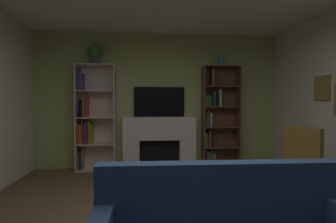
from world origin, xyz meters
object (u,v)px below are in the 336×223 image
object	(u,v)px
vase_with_flowers	(221,60)
armchair	(289,167)
coffee_table	(205,208)
fireplace	(160,141)
potted_plant	(95,53)
tv	(159,102)
bookshelf_left	(91,119)
bookshelf_right	(216,117)

from	to	relation	value
vase_with_flowers	armchair	world-z (taller)	vase_with_flowers
coffee_table	fireplace	bearing A→B (deg)	93.53
armchair	potted_plant	bearing A→B (deg)	140.43
potted_plant	armchair	world-z (taller)	potted_plant
tv	bookshelf_left	distance (m)	1.38
vase_with_flowers	coffee_table	size ratio (longest dim) A/B	0.54
bookshelf_right	tv	bearing A→B (deg)	176.04
vase_with_flowers	fireplace	bearing A→B (deg)	178.21
fireplace	vase_with_flowers	size ratio (longest dim) A/B	4.10
armchair	coffee_table	xyz separation A→B (m)	(-1.28, -0.88, -0.13)
bookshelf_right	potted_plant	bearing A→B (deg)	-179.04
armchair	fireplace	bearing A→B (deg)	122.86
tv	armchair	world-z (taller)	tv
fireplace	coffee_table	size ratio (longest dim) A/B	2.19
fireplace	armchair	size ratio (longest dim) A/B	1.55
bookshelf_left	tv	bearing A→B (deg)	3.87
tv	bookshelf_right	distance (m)	1.20
bookshelf_right	armchair	bearing A→B (deg)	-81.93
armchair	vase_with_flowers	bearing A→B (deg)	95.95
tv	armchair	size ratio (longest dim) A/B	1.00
tv	bookshelf_right	world-z (taller)	bookshelf_right
tv	coffee_table	xyz separation A→B (m)	(0.20, -3.25, -0.96)
bookshelf_right	coffee_table	world-z (taller)	bookshelf_right
fireplace	bookshelf_right	world-z (taller)	bookshelf_right
tv	vase_with_flowers	bearing A→B (deg)	-5.51
potted_plant	vase_with_flowers	size ratio (longest dim) A/B	1.06
fireplace	vase_with_flowers	xyz separation A→B (m)	(1.25, -0.04, 1.64)
fireplace	potted_plant	bearing A→B (deg)	-178.22
tv	bookshelf_right	size ratio (longest dim) A/B	0.49
tv	armchair	xyz separation A→B (m)	(1.48, -2.37, -0.83)
fireplace	armchair	distance (m)	2.73
bookshelf_right	potted_plant	world-z (taller)	potted_plant
potted_plant	coffee_table	xyz separation A→B (m)	(1.44, -3.13, -1.91)
bookshelf_right	armchair	world-z (taller)	bookshelf_right
vase_with_flowers	armchair	bearing A→B (deg)	-84.05
coffee_table	potted_plant	bearing A→B (deg)	114.72
fireplace	vase_with_flowers	bearing A→B (deg)	-1.79
vase_with_flowers	potted_plant	bearing A→B (deg)	180.00
armchair	tv	bearing A→B (deg)	121.96
bookshelf_right	bookshelf_left	bearing A→B (deg)	-179.76
fireplace	tv	xyz separation A→B (m)	(0.00, 0.08, 0.79)
tv	coffee_table	size ratio (longest dim) A/B	1.42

